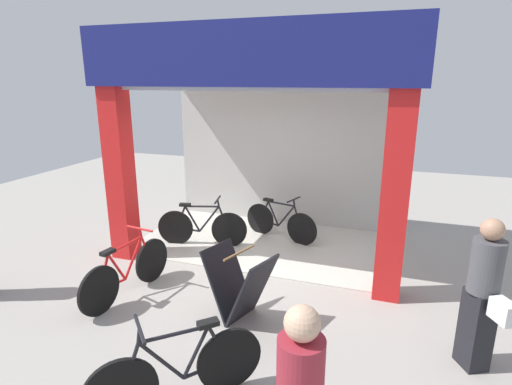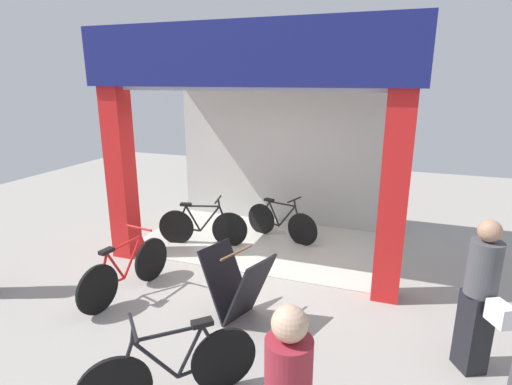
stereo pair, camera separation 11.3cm
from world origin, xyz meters
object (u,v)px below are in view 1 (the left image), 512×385
Objects in this scene: bicycle_parked_1 at (179,371)px; sandwich_board_sign at (240,285)px; bicycle_parked_0 at (127,272)px; bicycle_inside_0 at (202,227)px; pedestrian_2 at (483,295)px; bicycle_inside_1 at (280,222)px.

bicycle_parked_1 is 1.27× the size of sandwich_board_sign.
bicycle_parked_0 is 2.26m from bicycle_parked_1.
bicycle_parked_1 reaches higher than bicycle_inside_0.
sandwich_board_sign is (0.01, 1.53, 0.09)m from bicycle_parked_1.
bicycle_parked_1 reaches higher than sandwich_board_sign.
pedestrian_2 is at bearing 28.81° from bicycle_parked_1.
sandwich_board_sign is at bearing -0.07° from bicycle_parked_0.
pedestrian_2 is at bearing -0.77° from bicycle_parked_0.
pedestrian_2 reaches higher than bicycle_inside_1.
bicycle_parked_0 is (-1.45, -2.72, 0.03)m from bicycle_inside_1.
bicycle_parked_1 is (0.21, -4.26, 0.03)m from bicycle_inside_1.
bicycle_inside_0 is at bearing 112.91° from bicycle_parked_1.
bicycle_parked_1 is (1.48, -3.50, 0.01)m from bicycle_inside_0.
sandwich_board_sign is 2.70m from pedestrian_2.
bicycle_inside_0 is 4.66m from pedestrian_2.
bicycle_parked_0 reaches higher than bicycle_inside_1.
bicycle_inside_0 is 3.80m from bicycle_parked_1.
bicycle_parked_0 reaches higher than bicycle_inside_0.
sandwich_board_sign is at bearing 89.50° from bicycle_parked_1.
bicycle_parked_1 reaches higher than bicycle_inside_1.
bicycle_parked_0 is at bearing 137.33° from bicycle_parked_1.
pedestrian_2 is at bearing -26.00° from bicycle_inside_0.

